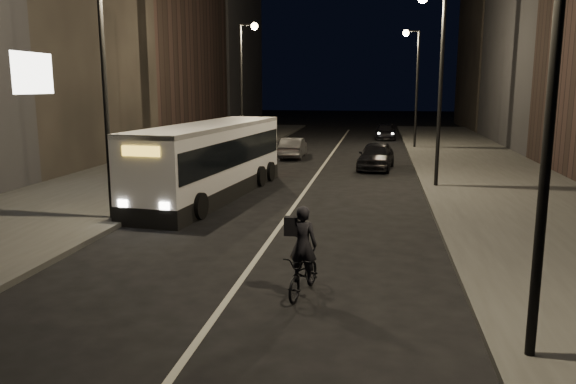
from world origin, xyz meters
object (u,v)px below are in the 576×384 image
at_px(cyclist_on_bicycle, 304,265).
at_px(car_far, 385,132).
at_px(streetlight_right_far, 414,73).
at_px(streetlight_left_near, 111,57).
at_px(streetlight_right_near, 539,23).
at_px(car_near, 376,156).
at_px(car_mid, 293,148).
at_px(city_bus, 211,157).
at_px(streetlight_left_far, 245,71).
at_px(streetlight_right_mid, 435,64).

relative_size(cyclist_on_bicycle, car_far, 0.48).
height_order(streetlight_right_far, streetlight_left_near, same).
xyz_separation_m(streetlight_right_near, car_near, (-2.38, 21.54, -4.63)).
relative_size(streetlight_right_near, car_mid, 2.11).
bearing_deg(city_bus, car_mid, 90.04).
xyz_separation_m(streetlight_left_far, cyclist_on_bicycle, (6.89, -23.58, -4.69)).
relative_size(streetlight_right_near, city_bus, 0.73).
bearing_deg(streetlight_left_near, cyclist_on_bicycle, -38.98).
bearing_deg(streetlight_left_far, car_near, -28.32).
distance_m(streetlight_left_far, car_mid, 5.66).
bearing_deg(cyclist_on_bicycle, car_near, 96.80).
relative_size(streetlight_right_far, cyclist_on_bicycle, 4.03).
distance_m(streetlight_right_far, car_mid, 10.92).
xyz_separation_m(streetlight_right_far, streetlight_left_near, (-10.66, -24.00, 0.00)).
relative_size(streetlight_right_mid, streetlight_left_far, 1.00).
bearing_deg(streetlight_right_far, car_far, 103.46).
bearing_deg(car_mid, streetlight_right_near, 105.43).
bearing_deg(cyclist_on_bicycle, streetlight_right_far, 93.70).
bearing_deg(streetlight_left_near, car_mid, 80.06).
bearing_deg(streetlight_right_far, car_near, -102.82).
xyz_separation_m(streetlight_left_near, car_far, (8.93, 31.24, -4.75)).
height_order(streetlight_right_near, streetlight_left_near, same).
distance_m(streetlight_right_near, streetlight_right_mid, 16.00).
relative_size(streetlight_right_mid, car_mid, 2.11).
xyz_separation_m(streetlight_right_mid, car_mid, (-7.56, 9.70, -4.73)).
bearing_deg(streetlight_left_near, city_bus, 70.07).
bearing_deg(streetlight_right_mid, car_mid, 127.95).
xyz_separation_m(cyclist_on_bicycle, car_far, (2.04, 36.81, -0.06)).
relative_size(streetlight_right_far, city_bus, 0.73).
xyz_separation_m(streetlight_right_near, streetlight_right_mid, (0.00, 16.00, 0.00)).
distance_m(streetlight_left_near, streetlight_left_far, 18.00).
relative_size(city_bus, cyclist_on_bicycle, 5.54).
bearing_deg(streetlight_left_near, streetlight_left_far, 90.00).
bearing_deg(streetlight_right_far, streetlight_right_mid, -90.00).
height_order(car_near, car_mid, car_near).
bearing_deg(streetlight_left_far, car_mid, -5.61).
height_order(streetlight_right_far, cyclist_on_bicycle, streetlight_right_far).
distance_m(car_mid, car_far, 14.74).
bearing_deg(car_mid, streetlight_right_far, -141.15).
relative_size(streetlight_right_near, streetlight_left_far, 1.00).
distance_m(streetlight_left_far, car_far, 16.66).
xyz_separation_m(streetlight_right_far, car_near, (-2.38, -10.46, -4.63)).
relative_size(city_bus, car_near, 2.59).
xyz_separation_m(streetlight_left_far, car_mid, (3.10, -0.30, -4.73)).
relative_size(streetlight_left_far, city_bus, 0.73).
xyz_separation_m(streetlight_left_far, car_near, (8.28, -4.46, -4.63)).
xyz_separation_m(car_mid, car_far, (5.83, 13.54, -0.02)).
bearing_deg(car_far, car_mid, -114.18).
xyz_separation_m(streetlight_left_near, car_mid, (3.10, 17.70, -4.73)).
distance_m(streetlight_right_near, car_far, 39.56).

